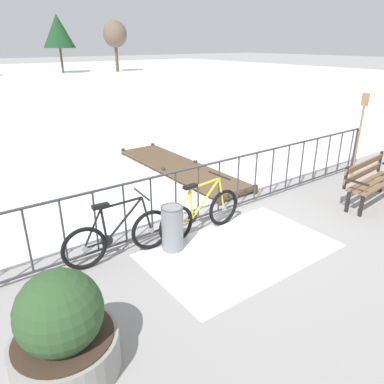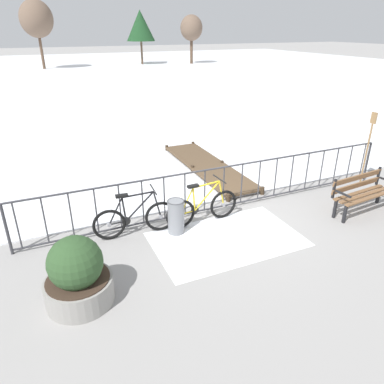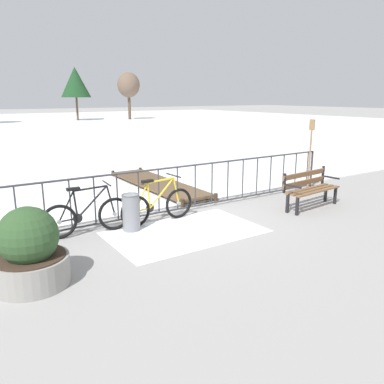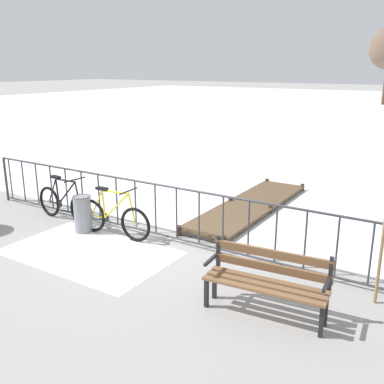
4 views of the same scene
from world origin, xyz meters
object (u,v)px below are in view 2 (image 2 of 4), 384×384
at_px(trash_bin, 176,216).
at_px(oar_upright, 368,145).
at_px(park_bench, 361,190).
at_px(planter_with_shrub, 77,275).
at_px(bicycle_second, 135,219).
at_px(bicycle_near_railing, 202,208).

xyz_separation_m(trash_bin, oar_upright, (5.39, 0.21, 0.76)).
height_order(park_bench, planter_with_shrub, planter_with_shrub).
height_order(bicycle_second, trash_bin, bicycle_second).
bearing_deg(park_bench, oar_upright, 41.10).
bearing_deg(park_bench, planter_with_shrub, -175.60).
relative_size(planter_with_shrub, oar_upright, 0.57).
bearing_deg(trash_bin, bicycle_second, 162.66).
height_order(trash_bin, oar_upright, oar_upright).
height_order(bicycle_near_railing, trash_bin, bicycle_near_railing).
bearing_deg(oar_upright, bicycle_second, 179.64).
distance_m(park_bench, trash_bin, 4.29).
distance_m(bicycle_second, trash_bin, 0.83).
xyz_separation_m(bicycle_near_railing, oar_upright, (4.73, 0.08, 0.77)).
xyz_separation_m(bicycle_near_railing, planter_with_shrub, (-2.78, -1.44, 0.12)).
bearing_deg(oar_upright, park_bench, -138.90).
bearing_deg(planter_with_shrub, trash_bin, 31.69).
relative_size(park_bench, planter_with_shrub, 1.45).
xyz_separation_m(bicycle_second, trash_bin, (0.79, -0.25, 0.00)).
distance_m(bicycle_near_railing, bicycle_second, 1.46).
xyz_separation_m(bicycle_near_railing, bicycle_second, (-1.45, 0.12, 0.00)).
bearing_deg(trash_bin, bicycle_near_railing, 11.15).
bearing_deg(trash_bin, planter_with_shrub, -148.31).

